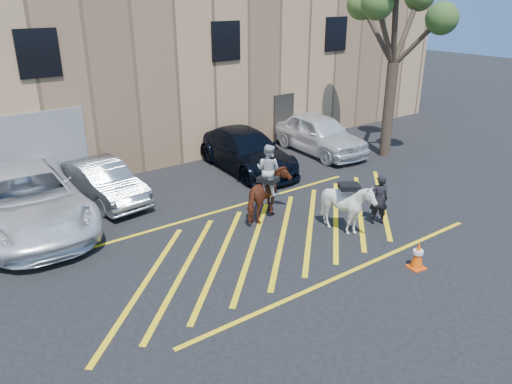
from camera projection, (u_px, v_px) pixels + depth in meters
ground at (276, 232)px, 14.25m from camera, size 90.00×90.00×0.00m
car_white_pickup at (28, 200)px, 14.24m from camera, size 3.19×6.36×1.73m
car_silver_sedan at (102, 182)px, 16.16m from camera, size 1.88×4.17×1.33m
car_blue_suv at (246, 150)px, 19.07m from camera, size 2.55×5.35×1.50m
car_white_suv at (319, 134)px, 21.07m from camera, size 2.27×4.91×1.63m
handler at (379, 200)px, 14.52m from camera, size 0.66×0.60×1.51m
warehouse at (106, 59)px, 21.82m from camera, size 32.42×10.20×7.30m
hatching_zone at (283, 235)px, 14.03m from camera, size 12.60×5.12×0.01m
mounted_bay at (268, 189)px, 14.76m from camera, size 1.93×1.48×2.32m
saddled_white at (348, 207)px, 13.96m from camera, size 1.83×1.88×1.56m
traffic_cone at (418, 255)px, 12.26m from camera, size 0.44×0.44×0.73m
tree at (398, 11)px, 18.84m from camera, size 3.99×4.37×7.31m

